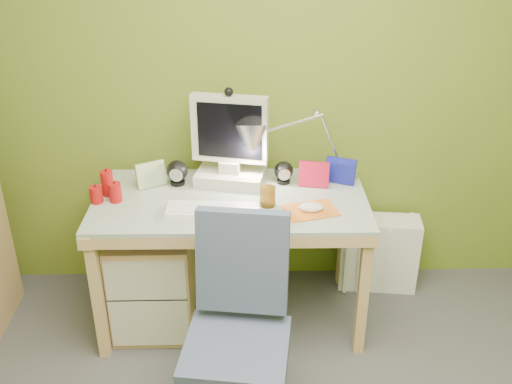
{
  "coord_description": "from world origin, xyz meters",
  "views": [
    {
      "loc": [
        -0.06,
        -1.38,
        2.08
      ],
      "look_at": [
        0.0,
        1.0,
        0.85
      ],
      "focal_mm": 42.0,
      "sensor_mm": 36.0,
      "label": 1
    }
  ],
  "objects_px": {
    "monitor": "(230,137)",
    "desk": "(232,259)",
    "task_chair": "(236,351)",
    "radiator": "(378,253)",
    "desk_lamp": "(321,130)"
  },
  "relations": [
    {
      "from": "monitor",
      "to": "desk",
      "type": "bearing_deg",
      "value": -78.41
    },
    {
      "from": "task_chair",
      "to": "radiator",
      "type": "distance_m",
      "value": 1.31
    },
    {
      "from": "desk_lamp",
      "to": "task_chair",
      "type": "distance_m",
      "value": 1.18
    },
    {
      "from": "monitor",
      "to": "task_chair",
      "type": "distance_m",
      "value": 1.08
    },
    {
      "from": "monitor",
      "to": "desk_lamp",
      "type": "bearing_deg",
      "value": 11.59
    },
    {
      "from": "desk",
      "to": "radiator",
      "type": "relative_size",
      "value": 3.08
    },
    {
      "from": "desk_lamp",
      "to": "task_chair",
      "type": "relative_size",
      "value": 0.66
    },
    {
      "from": "radiator",
      "to": "desk",
      "type": "bearing_deg",
      "value": -156.19
    },
    {
      "from": "desk",
      "to": "task_chair",
      "type": "xyz_separation_m",
      "value": [
        0.03,
        -0.76,
        0.07
      ]
    },
    {
      "from": "monitor",
      "to": "radiator",
      "type": "distance_m",
      "value": 1.12
    },
    {
      "from": "desk",
      "to": "desk_lamp",
      "type": "height_order",
      "value": "desk_lamp"
    },
    {
      "from": "task_chair",
      "to": "radiator",
      "type": "bearing_deg",
      "value": 59.95
    },
    {
      "from": "monitor",
      "to": "desk_lamp",
      "type": "xyz_separation_m",
      "value": [
        0.45,
        0.0,
        0.03
      ]
    },
    {
      "from": "desk",
      "to": "desk_lamp",
      "type": "distance_m",
      "value": 0.8
    },
    {
      "from": "desk",
      "to": "desk_lamp",
      "type": "bearing_deg",
      "value": 22.34
    }
  ]
}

